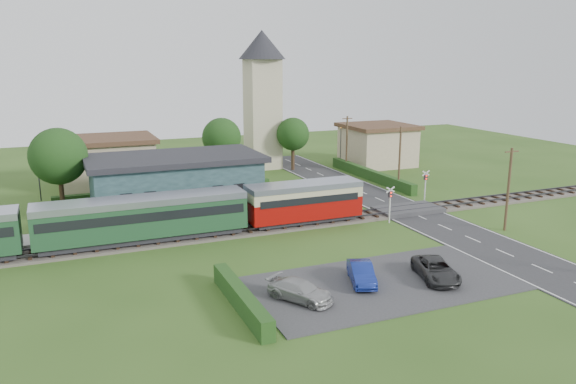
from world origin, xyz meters
name	(u,v)px	position (x,y,z in m)	size (l,w,h in m)	color
ground	(322,230)	(0.00, 0.00, 0.00)	(120.00, 120.00, 0.00)	#2D4C19
railway_track	(312,222)	(0.00, 2.00, 0.11)	(76.00, 3.20, 0.49)	#4C443D
road	(420,217)	(10.00, 0.00, 0.03)	(6.00, 70.00, 0.05)	#28282B
car_park	(382,283)	(-1.50, -12.00, 0.04)	(17.00, 9.00, 0.08)	#333335
crossing_deck	(408,210)	(10.00, 2.00, 0.23)	(6.20, 3.40, 0.45)	#333335
platform	(191,224)	(-10.00, 5.20, 0.23)	(30.00, 3.00, 0.45)	gray
equipment_hut	(91,217)	(-18.00, 5.20, 1.75)	(2.30, 2.30, 2.55)	#BFB493
station_building	(176,183)	(-10.00, 10.99, 2.69)	(16.00, 9.00, 5.30)	#213D3C
train	(100,222)	(-17.55, 2.00, 2.18)	(43.20, 2.90, 3.40)	#232328
church_tower	(262,89)	(5.00, 28.00, 10.23)	(6.00, 6.00, 17.60)	#BFB493
house_west	(106,161)	(-15.00, 25.00, 2.79)	(10.80, 8.80, 5.50)	tan
house_east	(377,144)	(20.00, 24.00, 2.80)	(8.80, 8.80, 5.50)	tan
hedge_carpark	(241,299)	(-11.00, -12.00, 0.60)	(0.80, 9.00, 1.20)	#193814
hedge_roadside	(370,175)	(14.20, 16.00, 0.60)	(0.80, 18.00, 1.20)	#193814
hedge_station	(168,193)	(-10.00, 15.50, 0.65)	(22.00, 0.80, 1.30)	#193814
tree_a	(58,156)	(-20.00, 14.00, 5.38)	(5.20, 5.20, 8.00)	#332316
tree_b	(222,138)	(-2.00, 23.00, 5.02)	(4.60, 4.60, 7.34)	#332316
tree_c	(293,134)	(8.00, 25.00, 4.65)	(4.20, 4.20, 6.78)	#332316
utility_pole_b	(508,188)	(14.20, -6.00, 3.63)	(1.40, 0.22, 7.00)	#473321
utility_pole_c	(400,158)	(14.20, 10.00, 3.63)	(1.40, 0.22, 7.00)	#473321
utility_pole_d	(347,143)	(14.20, 22.00, 3.63)	(1.40, 0.22, 7.00)	#473321
crossing_signal_near	(390,199)	(6.40, -0.41, 2.14)	(0.84, 0.28, 3.28)	silver
crossing_signal_far	(425,182)	(13.60, 4.39, 2.14)	(0.84, 0.28, 3.28)	silver
streetlamp_west	(38,171)	(-22.00, 20.00, 3.04)	(0.30, 0.30, 5.15)	#3F3F47
streetlamp_east	(341,141)	(16.00, 27.00, 3.04)	(0.30, 0.30, 5.15)	#3F3F47
car_on_road	(346,182)	(9.38, 13.15, 0.69)	(1.52, 3.78, 1.29)	navy
car_park_blue	(361,273)	(-2.75, -11.45, 0.73)	(1.37, 3.94, 1.30)	navy
car_park_silver	(300,291)	(-7.46, -12.40, 0.69)	(1.71, 4.20, 1.22)	#A5A5A5
car_park_dark	(436,269)	(2.05, -12.74, 0.72)	(2.11, 4.59, 1.27)	#2F2F30
pedestrian_near	(275,203)	(-2.32, 4.84, 1.41)	(0.70, 0.46, 1.91)	gray
pedestrian_far	(107,218)	(-16.80, 5.56, 1.41)	(0.93, 0.73, 1.92)	gray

